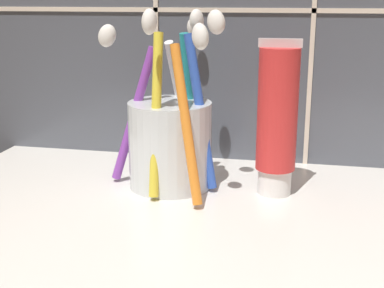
# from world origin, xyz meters

# --- Properties ---
(sink_counter) EXTENTS (0.69, 0.39, 0.02)m
(sink_counter) POSITION_xyz_m (0.00, 0.00, 0.01)
(sink_counter) COLOR silver
(sink_counter) RESTS_ON ground
(toothbrush_cup) EXTENTS (0.13, 0.16, 0.18)m
(toothbrush_cup) POSITION_xyz_m (-0.11, 0.09, 0.07)
(toothbrush_cup) COLOR silver
(toothbrush_cup) RESTS_ON sink_counter
(toothpaste_tube) EXTENTS (0.04, 0.04, 0.15)m
(toothpaste_tube) POSITION_xyz_m (-0.01, 0.09, 0.09)
(toothpaste_tube) COLOR white
(toothpaste_tube) RESTS_ON sink_counter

